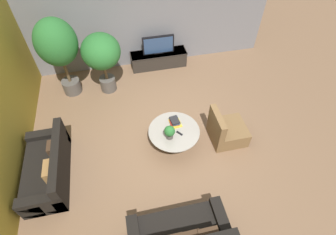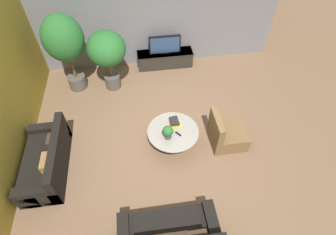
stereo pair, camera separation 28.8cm
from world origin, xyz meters
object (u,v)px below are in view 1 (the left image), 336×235
Objects in this scene: television at (158,45)px; potted_plant_tabletop at (170,132)px; media_console at (159,59)px; potted_palm_corner at (101,54)px; coffee_table at (174,134)px; armchair_wicker at (226,131)px; potted_palm_tall at (57,46)px; couch_by_wall at (48,169)px.

television is 2.75× the size of potted_plant_tabletop.
potted_plant_tabletop is (-0.38, -3.18, 0.40)m from media_console.
coffee_table is at bearing -58.74° from potted_palm_corner.
potted_plant_tabletop is at bearing 91.21° from armchair_wicker.
television is 3.34m from armchair_wicker.
media_console is 0.78× the size of potted_palm_tall.
couch_by_wall is 2.96m from potted_palm_tall.
television is (0.00, -0.00, 0.50)m from media_console.
armchair_wicker is (1.00, -3.15, -0.48)m from television.
potted_plant_tabletop is (-1.38, -0.03, 0.37)m from armchair_wicker.
armchair_wicker reaches higher than potted_plant_tabletop.
potted_palm_tall is at bearing -166.31° from television.
potted_palm_tall reaches higher than potted_plant_tabletop.
television is 3.06m from coffee_table.
armchair_wicker is at bearing -34.85° from potted_palm_tall.
couch_by_wall is 2.66m from potted_plant_tabletop.
coffee_table is 0.39m from potted_plant_tabletop.
armchair_wicker reaches higher than couch_by_wall.
potted_plant_tabletop is at bearing 92.77° from couch_by_wall.
media_console is at bearing 90.00° from television.
media_console is 0.99× the size of potted_palm_corner.
television is at bearing 25.21° from potted_palm_corner.
potted_palm_corner reaches higher than potted_plant_tabletop.
potted_palm_corner is (1.00, -0.12, -0.31)m from potted_palm_tall.
television is at bearing 137.68° from couch_by_wall.
potted_plant_tabletop is (-0.38, -3.18, -0.10)m from television.
television is at bearing 17.65° from armchair_wicker.
potted_palm_tall reaches higher than couch_by_wall.
potted_plant_tabletop is (2.63, 0.13, 0.36)m from couch_by_wall.
television is 0.43× the size of potted_palm_tall.
media_console is 1.46× the size of coffee_table.
media_console reaches higher than coffee_table.
potted_palm_tall is at bearing 131.27° from potted_plant_tabletop.
armchair_wicker is at bearing -5.89° from coffee_table.
couch_by_wall is 2.07× the size of armchair_wicker.
potted_palm_tall is at bearing -166.27° from media_console.
couch_by_wall is at bearing -118.80° from potted_palm_corner.
coffee_table is 3.44× the size of potted_plant_tabletop.
potted_palm_corner is (-1.61, -0.76, 0.44)m from television.
media_console is 3.03m from coffee_table.
potted_palm_corner is (-1.37, 2.26, 0.86)m from coffee_table.
media_console is 1.98× the size of armchair_wicker.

